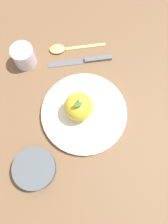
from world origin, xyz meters
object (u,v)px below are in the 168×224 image
object	(u,v)px
dinner_plate	(84,113)
knife	(86,60)
cup	(23,56)
spoon	(63,48)
apple	(78,107)
side_bowl	(34,169)

from	to	relation	value
dinner_plate	knife	xyz separation A→B (m)	(-0.17, 0.01, -0.01)
dinner_plate	cup	world-z (taller)	cup
knife	spoon	bearing A→B (deg)	-122.08
cup	knife	world-z (taller)	cup
dinner_plate	cup	xyz separation A→B (m)	(-0.17, -0.17, 0.03)
apple	spoon	size ratio (longest dim) A/B	0.50
dinner_plate	knife	bearing A→B (deg)	176.29
apple	knife	xyz separation A→B (m)	(-0.17, 0.03, -0.05)
apple	spoon	world-z (taller)	apple
knife	apple	bearing A→B (deg)	-8.73
knife	spoon	xyz separation A→B (m)	(-0.04, -0.07, 0.00)
apple	spoon	xyz separation A→B (m)	(-0.21, -0.04, -0.05)
dinner_plate	cup	size ratio (longest dim) A/B	3.65
spoon	apple	bearing A→B (deg)	11.51
cup	apple	bearing A→B (deg)	42.81
knife	spoon	world-z (taller)	spoon
apple	knife	world-z (taller)	apple
cup	spoon	world-z (taller)	cup
dinner_plate	knife	world-z (taller)	dinner_plate
dinner_plate	spoon	world-z (taller)	dinner_plate
apple	side_bowl	world-z (taller)	apple
side_bowl	dinner_plate	bearing A→B (deg)	138.39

